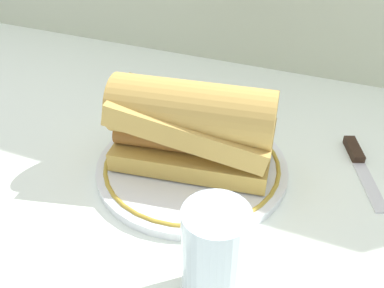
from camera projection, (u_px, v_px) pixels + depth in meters
ground_plane at (187, 165)px, 0.61m from camera, size 1.50×1.50×0.00m
plate at (192, 166)px, 0.60m from camera, size 0.26×0.26×0.01m
sausage_sandwich at (192, 125)px, 0.56m from camera, size 0.22×0.12×0.12m
drinking_glass at (214, 263)px, 0.41m from camera, size 0.06×0.06×0.12m
butter_knife at (361, 165)px, 0.60m from camera, size 0.07×0.15×0.01m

